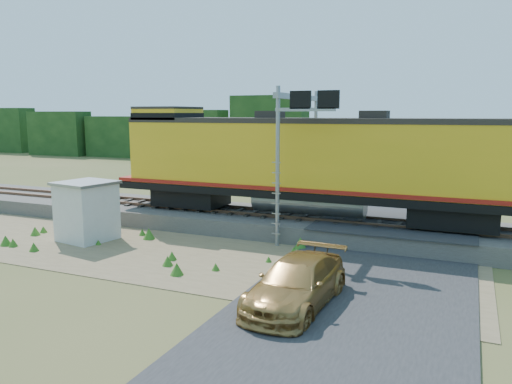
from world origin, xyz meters
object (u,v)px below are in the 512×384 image
at_px(locomotive, 303,161).
at_px(signal_gantry, 302,126).
at_px(shed, 87,211).
at_px(car, 297,283).

xyz_separation_m(locomotive, signal_gantry, (0.12, -0.66, 1.71)).
bearing_deg(locomotive, shed, -148.47).
relative_size(locomotive, signal_gantry, 2.90).
bearing_deg(car, signal_gantry, 110.56).
bearing_deg(signal_gantry, shed, -152.08).
xyz_separation_m(locomotive, car, (2.79, -9.06, -2.81)).
distance_m(locomotive, shed, 10.38).
height_order(shed, car, shed).
relative_size(locomotive, car, 4.04).
distance_m(locomotive, signal_gantry, 1.84).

